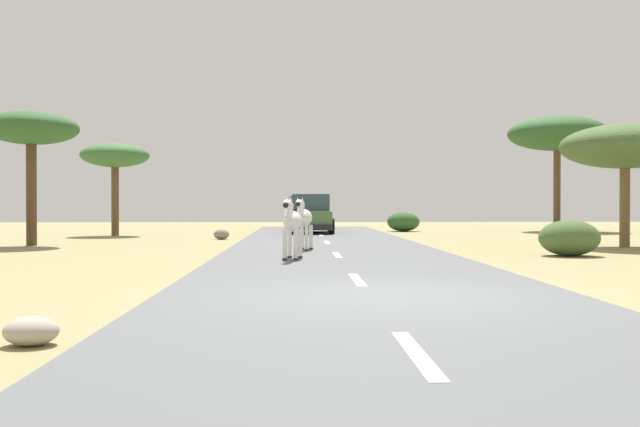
% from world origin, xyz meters
% --- Properties ---
extents(ground_plane, '(90.00, 90.00, 0.00)m').
position_xyz_m(ground_plane, '(0.00, 0.00, 0.00)').
color(ground_plane, '#8E8456').
extents(road, '(6.00, 64.00, 0.05)m').
position_xyz_m(road, '(-0.27, 0.00, 0.03)').
color(road, '#56595B').
rests_on(road, ground_plane).
extents(lane_markings, '(0.16, 56.00, 0.01)m').
position_xyz_m(lane_markings, '(-0.27, -1.00, 0.05)').
color(lane_markings, silver).
rests_on(lane_markings, road).
extents(zebra_0, '(0.60, 1.55, 1.47)m').
position_xyz_m(zebra_0, '(-1.09, 9.97, 0.93)').
color(zebra_0, silver).
rests_on(zebra_0, road).
extents(zebra_1, '(0.56, 1.53, 1.45)m').
position_xyz_m(zebra_1, '(-1.40, 6.59, 0.91)').
color(zebra_1, silver).
rests_on(zebra_1, road).
extents(car_0, '(2.24, 4.44, 1.74)m').
position_xyz_m(car_0, '(-0.86, 28.01, 0.85)').
color(car_0, red).
rests_on(car_0, road).
extents(car_1, '(2.08, 4.37, 1.74)m').
position_xyz_m(car_1, '(-0.65, 22.46, 0.85)').
color(car_1, '#476B38').
rests_on(car_1, road).
extents(tree_0, '(3.91, 3.91, 3.80)m').
position_xyz_m(tree_0, '(8.83, 11.82, 3.10)').
color(tree_0, brown).
rests_on(tree_0, ground_plane).
extents(tree_1, '(2.90, 2.90, 3.95)m').
position_xyz_m(tree_1, '(-9.08, 21.05, 3.37)').
color(tree_1, brown).
rests_on(tree_1, ground_plane).
extents(tree_3, '(4.89, 4.89, 5.76)m').
position_xyz_m(tree_3, '(11.81, 25.77, 4.87)').
color(tree_3, brown).
rests_on(tree_3, ground_plane).
extents(tree_4, '(3.00, 3.00, 4.31)m').
position_xyz_m(tree_4, '(-9.82, 13.36, 3.70)').
color(tree_4, '#4C3823').
rests_on(tree_4, ground_plane).
extents(bush_0, '(1.60, 1.44, 0.96)m').
position_xyz_m(bush_0, '(3.98, 25.33, 0.48)').
color(bush_0, '#2D5628').
rests_on(bush_0, ground_plane).
extents(bush_2, '(1.54, 1.39, 0.92)m').
position_xyz_m(bush_2, '(5.69, 8.15, 0.46)').
color(bush_2, '#425B2D').
rests_on(bush_2, ground_plane).
extents(rock_0, '(0.51, 0.46, 0.27)m').
position_xyz_m(rock_0, '(-3.75, -3.27, 0.13)').
color(rock_0, '#A89E8C').
rests_on(rock_0, ground_plane).
extents(rock_2, '(0.59, 0.53, 0.39)m').
position_xyz_m(rock_2, '(-4.14, 17.29, 0.20)').
color(rock_2, gray).
rests_on(rock_2, ground_plane).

